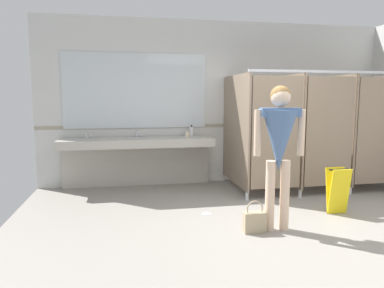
# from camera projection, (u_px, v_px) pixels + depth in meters

# --- Properties ---
(ground_plane) EXTENTS (6.68, 5.50, 0.10)m
(ground_plane) POSITION_uv_depth(u_px,v_px,m) (278.00, 229.00, 4.37)
(ground_plane) COLOR gray
(wall_back) EXTENTS (6.68, 0.12, 2.94)m
(wall_back) POSITION_uv_depth(u_px,v_px,m) (224.00, 103.00, 6.63)
(wall_back) COLOR silver
(wall_back) RESTS_ON ground_plane
(wall_back_tile_band) EXTENTS (6.68, 0.01, 0.06)m
(wall_back_tile_band) POSITION_uv_depth(u_px,v_px,m) (225.00, 125.00, 6.62)
(wall_back_tile_band) COLOR #9E937F
(wall_back_tile_band) RESTS_ON wall_back
(vanity_counter) EXTENTS (2.59, 0.60, 0.99)m
(vanity_counter) POSITION_uv_depth(u_px,v_px,m) (137.00, 151.00, 6.15)
(vanity_counter) COLOR #B2ADA3
(vanity_counter) RESTS_ON ground_plane
(mirror_panel) EXTENTS (2.49, 0.02, 1.31)m
(mirror_panel) POSITION_uv_depth(u_px,v_px,m) (136.00, 91.00, 6.23)
(mirror_panel) COLOR silver
(mirror_panel) RESTS_ON wall_back
(bathroom_stalls) EXTENTS (2.71, 1.36, 1.98)m
(bathroom_stalls) POSITION_uv_depth(u_px,v_px,m) (314.00, 129.00, 5.99)
(bathroom_stalls) COLOR #84705B
(bathroom_stalls) RESTS_ON ground_plane
(person_standing) EXTENTS (0.59, 0.45, 1.70)m
(person_standing) POSITION_uv_depth(u_px,v_px,m) (279.00, 140.00, 4.09)
(person_standing) COLOR beige
(person_standing) RESTS_ON ground_plane
(handbag) EXTENTS (0.26, 0.11, 0.38)m
(handbag) POSITION_uv_depth(u_px,v_px,m) (254.00, 221.00, 4.13)
(handbag) COLOR tan
(handbag) RESTS_ON ground_plane
(soap_dispenser) EXTENTS (0.07, 0.07, 0.20)m
(soap_dispenser) POSITION_uv_depth(u_px,v_px,m) (191.00, 131.00, 6.38)
(soap_dispenser) COLOR white
(soap_dispenser) RESTS_ON vanity_counter
(paper_cup) EXTENTS (0.07, 0.07, 0.10)m
(paper_cup) POSITION_uv_depth(u_px,v_px,m) (187.00, 135.00, 6.11)
(paper_cup) COLOR beige
(paper_cup) RESTS_ON vanity_counter
(wet_floor_sign) EXTENTS (0.28, 0.19, 0.62)m
(wet_floor_sign) POSITION_uv_depth(u_px,v_px,m) (338.00, 190.00, 4.78)
(wet_floor_sign) COLOR yellow
(wet_floor_sign) RESTS_ON ground_plane
(floor_drain_cover) EXTENTS (0.14, 0.14, 0.01)m
(floor_drain_cover) POSITION_uv_depth(u_px,v_px,m) (206.00, 213.00, 4.80)
(floor_drain_cover) COLOR #B7BABF
(floor_drain_cover) RESTS_ON ground_plane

